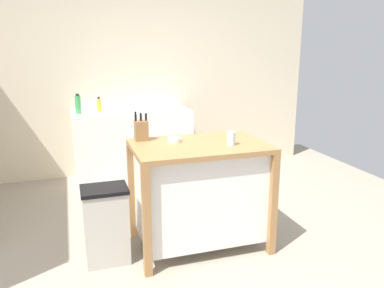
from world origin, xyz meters
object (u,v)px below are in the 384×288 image
Objects in this scene: bottle_spray_cleaner at (78,104)px; sink_faucet at (129,100)px; kitchen_island at (199,190)px; trash_bin at (106,224)px; knife_block at (141,130)px; bottle_dish_soap at (99,105)px; bowl_stoneware_deep at (174,140)px; drinking_cup at (231,138)px.

sink_faucet is at bearing 15.61° from bottle_spray_cleaner.
kitchen_island reaches higher than trash_bin.
trash_bin is at bearing -86.86° from bottle_spray_cleaner.
bottle_dish_soap is at bearing 97.59° from knife_block.
kitchen_island is at bearing -71.06° from bottle_dish_soap.
bottle_spray_cleaner reaches higher than trash_bin.
bottle_dish_soap is at bearing -158.15° from sink_faucet.
bottle_spray_cleaner is (-0.46, 1.61, 0.01)m from knife_block.
kitchen_island is 2.14m from bottle_spray_cleaner.
knife_block is 0.40× the size of trash_bin.
bottle_spray_cleaner is at bearing 112.27° from bowl_stoneware_deep.
bottle_dish_soap reaches higher than drinking_cup.
bowl_stoneware_deep is 0.18× the size of trash_bin.
sink_faucet is 0.43m from bottle_dish_soap.
sink_faucet is at bearing 97.07° from kitchen_island.
bottle_dish_soap reaches higher than bowl_stoneware_deep.
sink_faucet is 1.15× the size of bottle_dish_soap.
kitchen_island is at bearing 1.99° from trash_bin.
knife_block is 1.31× the size of bottle_dish_soap.
trash_bin is at bearing -94.24° from bottle_dish_soap.
bottle_spray_cleaner is (-0.10, 1.90, 0.70)m from trash_bin.
kitchen_island is 2.13m from sink_faucet.
sink_faucet is at bearing 102.74° from drinking_cup.
trash_bin is at bearing -140.85° from knife_block.
trash_bin is (-0.36, -0.29, -0.68)m from knife_block.
bowl_stoneware_deep is 0.47× the size of bottle_spray_cleaner.
knife_block is 1.14× the size of sink_faucet.
bottle_spray_cleaner is at bearing 115.58° from kitchen_island.
bottle_dish_soap is at bearing 113.80° from drinking_cup.
bowl_stoneware_deep is 0.58× the size of bottle_dish_soap.
bowl_stoneware_deep is at bearing -29.40° from knife_block.
bottle_spray_cleaner reaches higher than bottle_dish_soap.
kitchen_island is at bearing -64.42° from bottle_spray_cleaner.
bowl_stoneware_deep is 1.90m from bottle_spray_cleaner.
kitchen_island is at bearing -34.30° from bowl_stoneware_deep.
drinking_cup is 0.49× the size of sink_faucet.
kitchen_island is 0.82m from trash_bin.
knife_block reaches higher than kitchen_island.
kitchen_island is 1.76× the size of trash_bin.
knife_block is 2.27× the size of bowl_stoneware_deep.
knife_block is 1.06× the size of bottle_spray_cleaner.
drinking_cup is at bearing -29.46° from bowl_stoneware_deep.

